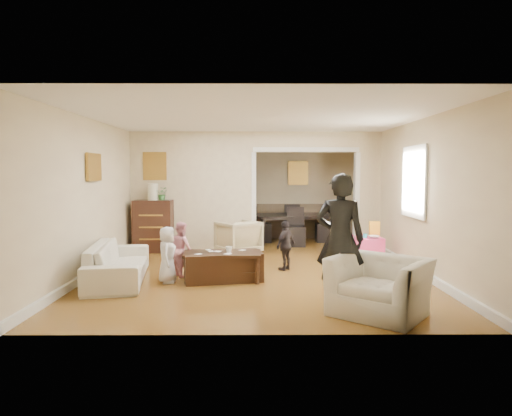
{
  "coord_description": "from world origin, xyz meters",
  "views": [
    {
      "loc": [
        -0.04,
        -8.08,
        1.7
      ],
      "look_at": [
        0.0,
        0.2,
        1.05
      ],
      "focal_mm": 31.32,
      "sensor_mm": 36.0,
      "label": 1
    }
  ],
  "objects_px": {
    "play_table": "(369,249)",
    "adult_person": "(340,239)",
    "child_toddler": "(286,245)",
    "child_kneel_a": "(167,255)",
    "cyan_cup": "(365,236)",
    "dining_table": "(294,228)",
    "armchair_back": "(238,237)",
    "table_lamp": "(153,192)",
    "dresser": "(154,226)",
    "armchair_front": "(379,286)",
    "child_kneel_b": "(182,249)",
    "coffee_table": "(223,266)",
    "sofa": "(118,262)",
    "coffee_cup": "(229,250)"
  },
  "relations": [
    {
      "from": "armchair_back",
      "to": "coffee_table",
      "type": "xyz_separation_m",
      "value": [
        -0.16,
        -2.28,
        -0.13
      ]
    },
    {
      "from": "armchair_back",
      "to": "coffee_cup",
      "type": "height_order",
      "value": "armchair_back"
    },
    {
      "from": "child_kneel_a",
      "to": "dining_table",
      "type": "bearing_deg",
      "value": -31.39
    },
    {
      "from": "sofa",
      "to": "cyan_cup",
      "type": "distance_m",
      "value": 4.56
    },
    {
      "from": "dresser",
      "to": "cyan_cup",
      "type": "distance_m",
      "value": 4.44
    },
    {
      "from": "dresser",
      "to": "child_kneel_a",
      "type": "relative_size",
      "value": 1.28
    },
    {
      "from": "dresser",
      "to": "coffee_table",
      "type": "relative_size",
      "value": 0.93
    },
    {
      "from": "play_table",
      "to": "adult_person",
      "type": "height_order",
      "value": "adult_person"
    },
    {
      "from": "cyan_cup",
      "to": "child_kneel_b",
      "type": "bearing_deg",
      "value": -159.84
    },
    {
      "from": "coffee_table",
      "to": "dining_table",
      "type": "distance_m",
      "value": 4.22
    },
    {
      "from": "adult_person",
      "to": "dining_table",
      "type": "bearing_deg",
      "value": -75.37
    },
    {
      "from": "dining_table",
      "to": "cyan_cup",
      "type": "bearing_deg",
      "value": -77.33
    },
    {
      "from": "armchair_front",
      "to": "child_toddler",
      "type": "distance_m",
      "value": 2.66
    },
    {
      "from": "sofa",
      "to": "dining_table",
      "type": "xyz_separation_m",
      "value": [
        3.13,
        3.98,
        0.04
      ]
    },
    {
      "from": "child_kneel_b",
      "to": "cyan_cup",
      "type": "bearing_deg",
      "value": -101.66
    },
    {
      "from": "child_kneel_a",
      "to": "child_toddler",
      "type": "bearing_deg",
      "value": -66.47
    },
    {
      "from": "child_toddler",
      "to": "child_kneel_a",
      "type": "bearing_deg",
      "value": -26.47
    },
    {
      "from": "dresser",
      "to": "dining_table",
      "type": "bearing_deg",
      "value": 23.3
    },
    {
      "from": "armchair_back",
      "to": "armchair_front",
      "type": "height_order",
      "value": "armchair_back"
    },
    {
      "from": "child_toddler",
      "to": "child_kneel_b",
      "type": "bearing_deg",
      "value": -37.4
    },
    {
      "from": "armchair_front",
      "to": "child_kneel_b",
      "type": "height_order",
      "value": "child_kneel_b"
    },
    {
      "from": "armchair_front",
      "to": "dining_table",
      "type": "relative_size",
      "value": 0.55
    },
    {
      "from": "armchair_front",
      "to": "table_lamp",
      "type": "height_order",
      "value": "table_lamp"
    },
    {
      "from": "dresser",
      "to": "child_kneel_a",
      "type": "bearing_deg",
      "value": -73.26
    },
    {
      "from": "child_kneel_a",
      "to": "sofa",
      "type": "bearing_deg",
      "value": 79.51
    },
    {
      "from": "coffee_table",
      "to": "child_kneel_b",
      "type": "relative_size",
      "value": 1.33
    },
    {
      "from": "table_lamp",
      "to": "coffee_cup",
      "type": "relative_size",
      "value": 3.41
    },
    {
      "from": "armchair_back",
      "to": "table_lamp",
      "type": "height_order",
      "value": "table_lamp"
    },
    {
      "from": "coffee_table",
      "to": "child_kneel_a",
      "type": "xyz_separation_m",
      "value": [
        -0.85,
        -0.15,
        0.21
      ]
    },
    {
      "from": "sofa",
      "to": "dresser",
      "type": "relative_size",
      "value": 1.82
    },
    {
      "from": "armchair_back",
      "to": "cyan_cup",
      "type": "relative_size",
      "value": 9.74
    },
    {
      "from": "cyan_cup",
      "to": "dining_table",
      "type": "bearing_deg",
      "value": 115.46
    },
    {
      "from": "cyan_cup",
      "to": "adult_person",
      "type": "distance_m",
      "value": 3.01
    },
    {
      "from": "armchair_back",
      "to": "table_lamp",
      "type": "bearing_deg",
      "value": -44.82
    },
    {
      "from": "armchair_front",
      "to": "table_lamp",
      "type": "relative_size",
      "value": 2.94
    },
    {
      "from": "cyan_cup",
      "to": "dining_table",
      "type": "height_order",
      "value": "dining_table"
    },
    {
      "from": "sofa",
      "to": "coffee_table",
      "type": "bearing_deg",
      "value": -98.29
    },
    {
      "from": "armchair_front",
      "to": "child_toddler",
      "type": "xyz_separation_m",
      "value": [
        -0.95,
        2.48,
        0.09
      ]
    },
    {
      "from": "child_kneel_b",
      "to": "adult_person",
      "type": "bearing_deg",
      "value": -156.34
    },
    {
      "from": "dresser",
      "to": "dining_table",
      "type": "distance_m",
      "value": 3.44
    },
    {
      "from": "child_toddler",
      "to": "adult_person",
      "type": "bearing_deg",
      "value": 53.36
    },
    {
      "from": "coffee_cup",
      "to": "play_table",
      "type": "xyz_separation_m",
      "value": [
        2.63,
        1.62,
        -0.27
      ]
    },
    {
      "from": "coffee_cup",
      "to": "child_kneel_b",
      "type": "bearing_deg",
      "value": 156.37
    },
    {
      "from": "armchair_front",
      "to": "coffee_table",
      "type": "xyz_separation_m",
      "value": [
        -2.0,
        1.73,
        -0.12
      ]
    },
    {
      "from": "armchair_back",
      "to": "adult_person",
      "type": "height_order",
      "value": "adult_person"
    },
    {
      "from": "cyan_cup",
      "to": "adult_person",
      "type": "relative_size",
      "value": 0.05
    },
    {
      "from": "sofa",
      "to": "coffee_cup",
      "type": "bearing_deg",
      "value": -99.99
    },
    {
      "from": "coffee_table",
      "to": "dining_table",
      "type": "relative_size",
      "value": 0.62
    },
    {
      "from": "sofa",
      "to": "armchair_front",
      "type": "bearing_deg",
      "value": -124.28
    },
    {
      "from": "coffee_cup",
      "to": "child_kneel_b",
      "type": "xyz_separation_m",
      "value": [
        -0.8,
        0.35,
        -0.05
      ]
    }
  ]
}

